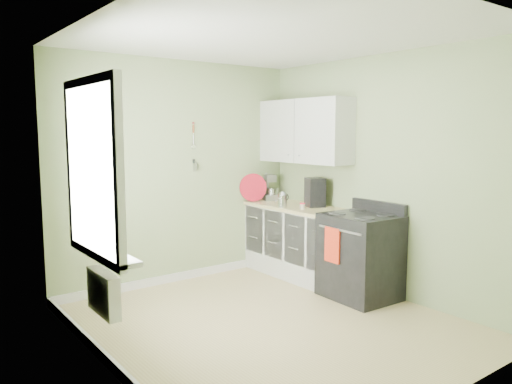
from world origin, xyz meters
TOP-DOWN VIEW (x-y plane):
  - floor at (0.00, 0.00)m, footprint 3.20×3.60m
  - ceiling at (0.00, 0.00)m, footprint 3.20×3.60m
  - wall_back at (0.00, 1.81)m, footprint 3.20×0.02m
  - wall_left at (-1.61, 0.00)m, footprint 0.02×3.60m
  - wall_right at (1.61, 0.00)m, footprint 0.02×3.60m
  - base_cabinets at (1.30, 1.00)m, footprint 0.60×1.60m
  - countertop at (1.29, 1.00)m, footprint 0.64×1.60m
  - upper_cabinets at (1.43, 1.10)m, footprint 0.35×1.40m
  - window at (-1.58, 0.30)m, footprint 0.06×1.14m
  - window_sill at (-1.51, 0.30)m, footprint 0.18×1.14m
  - radiator at (-1.54, 0.25)m, footprint 0.12×0.50m
  - wall_utensils at (0.20, 1.78)m, footprint 0.02×0.14m
  - stove at (1.28, 0.01)m, footprint 0.71×0.79m
  - stand_mixer at (1.36, 1.74)m, footprint 0.29×0.36m
  - kettle at (1.05, 1.08)m, footprint 0.19×0.11m
  - coffee_maker at (1.40, 0.87)m, footprint 0.28×0.29m
  - red_tray at (1.07, 1.72)m, footprint 0.38×0.18m
  - jar at (1.15, 0.82)m, footprint 0.07×0.07m
  - plant_a at (-1.50, 0.06)m, footprint 0.21×0.20m
  - plant_b at (-1.50, 0.40)m, footprint 0.18×0.19m
  - plant_c at (-1.50, 0.50)m, footprint 0.22×0.22m

SIDE VIEW (x-z plane):
  - floor at x=0.00m, z-range -0.02..0.00m
  - base_cabinets at x=1.30m, z-range 0.00..0.87m
  - stove at x=1.28m, z-range -0.05..1.01m
  - radiator at x=-1.54m, z-range 0.38..0.73m
  - window_sill at x=-1.51m, z-range 0.86..0.90m
  - countertop at x=1.29m, z-range 0.87..0.91m
  - jar at x=1.15m, z-range 0.91..0.99m
  - kettle at x=1.05m, z-range 0.91..1.11m
  - plant_b at x=-1.50m, z-range 0.90..1.17m
  - plant_c at x=-1.50m, z-range 0.90..1.23m
  - plant_a at x=-1.50m, z-range 0.90..1.23m
  - stand_mixer at x=1.36m, z-range 0.88..1.27m
  - coffee_maker at x=1.40m, z-range 0.90..1.26m
  - red_tray at x=1.07m, z-range 0.91..1.29m
  - wall_back at x=0.00m, z-range 0.00..2.70m
  - wall_left at x=-1.61m, z-range 0.00..2.70m
  - wall_right at x=1.61m, z-range 0.00..2.70m
  - window at x=-1.58m, z-range 0.83..2.27m
  - wall_utensils at x=0.20m, z-range 1.27..1.85m
  - upper_cabinets at x=1.43m, z-range 1.45..2.25m
  - ceiling at x=0.00m, z-range 2.70..2.72m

